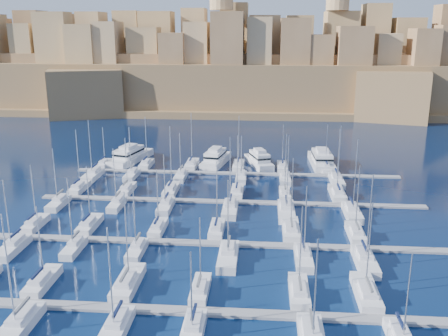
# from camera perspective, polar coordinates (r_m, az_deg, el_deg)

# --- Properties ---
(ground) EXTENTS (600.00, 600.00, 0.00)m
(ground) POSITION_cam_1_polar(r_m,az_deg,el_deg) (99.93, 0.23, -5.90)
(ground) COLOR black
(ground) RESTS_ON ground
(pontoon_near) EXTENTS (84.00, 2.00, 0.40)m
(pontoon_near) POSITION_cam_1_polar(r_m,az_deg,el_deg) (69.51, -2.02, -16.12)
(pontoon_near) COLOR slate
(pontoon_near) RESTS_ON ground
(pontoon_mid_near) EXTENTS (84.00, 2.00, 0.40)m
(pontoon_mid_near) POSITION_cam_1_polar(r_m,az_deg,el_deg) (88.84, -0.37, -8.63)
(pontoon_mid_near) COLOR slate
(pontoon_mid_near) RESTS_ON ground
(pontoon_mid_far) EXTENTS (84.00, 2.00, 0.40)m
(pontoon_mid_far) POSITION_cam_1_polar(r_m,az_deg,el_deg) (109.19, 0.64, -3.87)
(pontoon_mid_far) COLOR slate
(pontoon_mid_far) RESTS_ON ground
(pontoon_far) EXTENTS (84.00, 2.00, 0.40)m
(pontoon_far) POSITION_cam_1_polar(r_m,az_deg,el_deg) (130.08, 1.32, -0.62)
(pontoon_far) COLOR slate
(pontoon_far) RESTS_ON ground
(sailboat_1) EXTENTS (2.68, 8.95, 12.61)m
(sailboat_1) POSITION_cam_1_polar(r_m,az_deg,el_deg) (80.22, -20.05, -12.08)
(sailboat_1) COLOR silver
(sailboat_1) RESTS_ON ground
(sailboat_2) EXTENTS (3.07, 10.24, 14.93)m
(sailboat_2) POSITION_cam_1_polar(r_m,az_deg,el_deg) (76.53, -10.93, -12.73)
(sailboat_2) COLOR silver
(sailboat_2) RESTS_ON ground
(sailboat_3) EXTENTS (2.43, 8.10, 11.83)m
(sailboat_3) POSITION_cam_1_polar(r_m,az_deg,el_deg) (73.62, -2.73, -13.70)
(sailboat_3) COLOR silver
(sailboat_3) RESTS_ON ground
(sailboat_4) EXTENTS (2.75, 9.16, 13.67)m
(sailboat_4) POSITION_cam_1_polar(r_m,az_deg,el_deg) (73.76, 8.57, -13.79)
(sailboat_4) COLOR silver
(sailboat_4) RESTS_ON ground
(sailboat_5) EXTENTS (3.03, 10.10, 14.29)m
(sailboat_5) POSITION_cam_1_polar(r_m,az_deg,el_deg) (75.45, 15.94, -13.53)
(sailboat_5) COLOR silver
(sailboat_5) RESTS_ON ground
(sailboat_7) EXTENTS (3.05, 10.16, 16.33)m
(sailboat_7) POSITION_cam_1_polar(r_m,az_deg,el_deg) (70.65, -22.45, -16.32)
(sailboat_7) COLOR silver
(sailboat_7) RESTS_ON ground
(sailboat_8) EXTENTS (2.82, 9.39, 14.89)m
(sailboat_8) POSITION_cam_1_polar(r_m,az_deg,el_deg) (66.61, -12.30, -17.51)
(sailboat_8) COLOR silver
(sailboat_8) RESTS_ON ground
(sailboat_9) EXTENTS (2.66, 8.85, 12.00)m
(sailboat_9) POSITION_cam_1_polar(r_m,az_deg,el_deg) (64.92, -3.58, -18.14)
(sailboat_9) COLOR silver
(sailboat_9) RESTS_ON ground
(sailboat_12) EXTENTS (2.48, 8.27, 12.51)m
(sailboat_12) POSITION_cam_1_polar(r_m,az_deg,el_deg) (102.51, -20.76, -5.98)
(sailboat_12) COLOR silver
(sailboat_12) RESTS_ON ground
(sailboat_13) EXTENTS (2.73, 9.09, 12.34)m
(sailboat_13) POSITION_cam_1_polar(r_m,az_deg,el_deg) (98.89, -15.12, -6.26)
(sailboat_13) COLOR silver
(sailboat_13) RESTS_ON ground
(sailboat_14) EXTENTS (2.42, 8.05, 12.31)m
(sailboat_14) POSITION_cam_1_polar(r_m,az_deg,el_deg) (94.85, -7.55, -6.80)
(sailboat_14) COLOR silver
(sailboat_14) RESTS_ON ground
(sailboat_15) EXTENTS (2.57, 8.57, 14.05)m
(sailboat_15) POSITION_cam_1_polar(r_m,az_deg,el_deg) (93.45, -0.83, -7.00)
(sailboat_15) COLOR silver
(sailboat_15) RESTS_ON ground
(sailboat_16) EXTENTS (3.08, 10.27, 14.63)m
(sailboat_16) POSITION_cam_1_polar(r_m,az_deg,el_deg) (94.00, 7.65, -6.99)
(sailboat_16) COLOR silver
(sailboat_16) RESTS_ON ground
(sailboat_17) EXTENTS (2.70, 9.01, 13.73)m
(sailboat_17) POSITION_cam_1_polar(r_m,az_deg,el_deg) (94.84, 14.81, -7.20)
(sailboat_17) COLOR silver
(sailboat_17) RESTS_ON ground
(sailboat_18) EXTENTS (2.79, 9.29, 13.26)m
(sailboat_18) POSITION_cam_1_polar(r_m,az_deg,el_deg) (93.46, -22.98, -8.33)
(sailboat_18) COLOR silver
(sailboat_18) RESTS_ON ground
(sailboat_19) EXTENTS (2.33, 7.77, 13.55)m
(sailboat_19) POSITION_cam_1_polar(r_m,az_deg,el_deg) (89.83, -16.75, -8.69)
(sailboat_19) COLOR silver
(sailboat_19) RESTS_ON ground
(sailboat_20) EXTENTS (2.34, 7.80, 11.96)m
(sailboat_20) POSITION_cam_1_polar(r_m,az_deg,el_deg) (86.56, -9.92, -9.20)
(sailboat_20) COLOR silver
(sailboat_20) RESTS_ON ground
(sailboat_21) EXTENTS (3.11, 10.36, 14.32)m
(sailboat_21) POSITION_cam_1_polar(r_m,az_deg,el_deg) (83.01, 0.48, -10.05)
(sailboat_21) COLOR silver
(sailboat_21) RESTS_ON ground
(sailboat_22) EXTENTS (2.72, 9.07, 13.44)m
(sailboat_22) POSITION_cam_1_polar(r_m,az_deg,el_deg) (83.70, 9.06, -10.04)
(sailboat_22) COLOR silver
(sailboat_22) RESTS_ON ground
(sailboat_23) EXTENTS (3.06, 10.18, 15.77)m
(sailboat_23) POSITION_cam_1_polar(r_m,az_deg,el_deg) (84.58, 15.82, -10.17)
(sailboat_23) COLOR silver
(sailboat_23) RESTS_ON ground
(sailboat_24) EXTENTS (2.65, 8.85, 14.74)m
(sailboat_24) POSITION_cam_1_polar(r_m,az_deg,el_deg) (121.58, -16.21, -2.18)
(sailboat_24) COLOR silver
(sailboat_24) RESTS_ON ground
(sailboat_25) EXTENTS (2.53, 8.43, 13.11)m
(sailboat_25) POSITION_cam_1_polar(r_m,az_deg,el_deg) (117.86, -11.02, -2.40)
(sailboat_25) COLOR silver
(sailboat_25) RESTS_ON ground
(sailboat_26) EXTENTS (2.79, 9.31, 15.85)m
(sailboat_26) POSITION_cam_1_polar(r_m,az_deg,el_deg) (115.94, -6.06, -2.48)
(sailboat_26) COLOR silver
(sailboat_26) RESTS_ON ground
(sailboat_27) EXTENTS (2.69, 8.95, 14.08)m
(sailboat_27) POSITION_cam_1_polar(r_m,az_deg,el_deg) (113.99, 1.51, -2.73)
(sailboat_27) COLOR silver
(sailboat_27) RESTS_ON ground
(sailboat_28) EXTENTS (2.43, 8.10, 12.14)m
(sailboat_28) POSITION_cam_1_polar(r_m,az_deg,el_deg) (113.57, 6.96, -2.93)
(sailboat_28) COLOR silver
(sailboat_28) RESTS_ON ground
(sailboat_29) EXTENTS (3.07, 10.25, 16.52)m
(sailboat_29) POSITION_cam_1_polar(r_m,az_deg,el_deg) (115.68, 12.82, -2.84)
(sailboat_29) COLOR silver
(sailboat_29) RESTS_ON ground
(sailboat_30) EXTENTS (2.58, 8.61, 13.12)m
(sailboat_30) POSITION_cam_1_polar(r_m,az_deg,el_deg) (112.62, -18.38, -3.80)
(sailboat_30) COLOR silver
(sailboat_30) RESTS_ON ground
(sailboat_31) EXTENTS (2.41, 8.02, 13.27)m
(sailboat_31) POSITION_cam_1_polar(r_m,az_deg,el_deg) (108.62, -12.13, -4.05)
(sailboat_31) COLOR silver
(sailboat_31) RESTS_ON ground
(sailboat_32) EXTENTS (2.62, 8.74, 12.33)m
(sailboat_32) POSITION_cam_1_polar(r_m,az_deg,el_deg) (105.78, -6.67, -4.34)
(sailboat_32) COLOR silver
(sailboat_32) RESTS_ON ground
(sailboat_33) EXTENTS (2.99, 9.96, 16.38)m
(sailboat_33) POSITION_cam_1_polar(r_m,az_deg,el_deg) (103.47, 0.71, -4.67)
(sailboat_33) COLOR silver
(sailboat_33) RESTS_ON ground
(sailboat_34) EXTENTS (3.30, 11.02, 16.99)m
(sailboat_34) POSITION_cam_1_polar(r_m,az_deg,el_deg) (102.88, 7.13, -4.91)
(sailboat_34) COLOR silver
(sailboat_34) RESTS_ON ground
(sailboat_35) EXTENTS (3.02, 10.06, 16.46)m
(sailboat_35) POSITION_cam_1_polar(r_m,az_deg,el_deg) (104.81, 14.43, -4.92)
(sailboat_35) COLOR silver
(sailboat_35) RESTS_ON ground
(sailboat_36) EXTENTS (2.29, 7.64, 11.14)m
(sailboat_36) POSITION_cam_1_polar(r_m,az_deg,el_deg) (141.19, -13.52, 0.47)
(sailboat_36) COLOR silver
(sailboat_36) RESTS_ON ground
(sailboat_37) EXTENTS (2.66, 8.85, 14.03)m
(sailboat_37) POSITION_cam_1_polar(r_m,az_deg,el_deg) (138.57, -8.85, 0.45)
(sailboat_37) COLOR silver
(sailboat_37) RESTS_ON ground
(sailboat_38) EXTENTS (2.94, 9.79, 15.21)m
(sailboat_38) POSITION_cam_1_polar(r_m,az_deg,el_deg) (136.67, -3.72, 0.41)
(sailboat_38) COLOR silver
(sailboat_38) RESTS_ON ground
(sailboat_39) EXTENTS (2.90, 9.66, 14.60)m
(sailboat_39) POSITION_cam_1_polar(r_m,az_deg,el_deg) (135.38, 1.66, 0.28)
(sailboat_39) COLOR silver
(sailboat_39) RESTS_ON ground
(sailboat_40) EXTENTS (2.73, 9.10, 12.47)m
(sailboat_40) POSITION_cam_1_polar(r_m,az_deg,el_deg) (135.06, 6.68, 0.13)
(sailboat_40) COLOR silver
(sailboat_40) RESTS_ON ground
(sailboat_41) EXTENTS (2.45, 8.18, 12.87)m
(sailboat_41) POSITION_cam_1_polar(r_m,az_deg,el_deg) (135.55, 11.54, -0.03)
(sailboat_41) COLOR silver
(sailboat_41) RESTS_ON ground
(sailboat_42) EXTENTS (3.14, 10.48, 15.33)m
(sailboat_42) POSITION_cam_1_polar(r_m,az_deg,el_deg) (131.16, -14.74, -0.75)
(sailboat_42) COLOR silver
(sailboat_42) RESTS_ON ground
(sailboat_43) EXTENTS (2.58, 8.60, 13.51)m
(sailboat_43) POSITION_cam_1_polar(r_m,az_deg,el_deg) (129.12, -10.49, -0.76)
(sailboat_43) COLOR silver
(sailboat_43) RESTS_ON ground
(sailboat_44) EXTENTS (2.57, 8.57, 12.22)m
(sailboat_44) POSITION_cam_1_polar(r_m,az_deg,el_deg) (126.47, -4.94, -0.91)
(sailboat_44) COLOR silver
(sailboat_44) RESTS_ON ground
(sailboat_45) EXTENTS (2.52, 8.40, 11.74)m
(sailboat_45) POSITION_cam_1_polar(r_m,az_deg,el_deg) (124.97, 1.97, -1.07)
(sailboat_45) COLOR silver
(sailboat_45) RESTS_ON ground
(sailboat_46) EXTENTS (2.63, 8.76, 12.50)m
(sailboat_46) POSITION_cam_1_polar(r_m,az_deg,el_deg) (124.81, 7.00, -1.20)
(sailboat_46) COLOR silver
(sailboat_46) RESTS_ON ground
(sailboat_47) EXTENTS (2.95, 9.83, 13.94)m
(sailboat_47) POSITION_cam_1_polar(r_m,az_deg,el_deg) (125.48, 12.74, -1.37)
(sailboat_47) COLOR silver
(sailboat_47) RESTS_ON ground
(motor_yacht_a) EXTENTS (9.71, 19.00, 5.25)m
(motor_yacht_a) POSITION_cam_1_polar(r_m,az_deg,el_deg) (144.42, -10.71, 1.40)
(motor_yacht_a) COLOR silver
(motor_yacht_a) RESTS_ON ground
(motor_yacht_b) EXTENTS (7.66, 16.53, 5.25)m
(motor_yacht_b) POSITION_cam_1_polar(r_m,az_deg,el_deg) (138.91, -0.95, 1.10)
(motor_yacht_b) COLOR silver
(motor_yacht_b) RESTS_ON ground
(motor_yacht_c) EXTENTS (8.57, 14.57, 5.25)m
(motor_yacht_c) POSITION_cam_1_polar(r_m,az_deg,el_deg) (137.39, 4.03, 0.90)
(motor_yacht_c) COLOR silver
(motor_yacht_c) RESTS_ON ground
(motor_yacht_d) EXTENTS (6.05, 18.25, 5.25)m
(motor_yacht_d) POSITION_cam_1_polar(r_m,az_deg,el_deg) (140.21, 11.08, 0.94)
(motor_yacht_d) COLOR silver
(motor_yacht_d) RESTS_ON ground
(fortified_city) EXTENTS (460.00, 108.95, 59.52)m
(fortified_city) POSITION_cam_1_polar(r_m,az_deg,el_deg) (248.94, 3.00, 10.65)
(fortified_city) COLOR brown
(fortified_city) RESTS_ON ground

